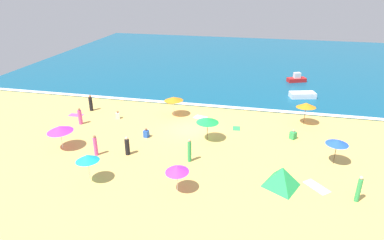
{
  "coord_description": "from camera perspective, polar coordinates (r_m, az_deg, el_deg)",
  "views": [
    {
      "loc": [
        6.16,
        -26.94,
        13.06
      ],
      "look_at": [
        0.03,
        0.49,
        0.8
      ],
      "focal_mm": 31.15,
      "sensor_mm": 36.0,
      "label": 1
    }
  ],
  "objects": [
    {
      "name": "beach_tent",
      "position": [
        23.32,
        15.1,
        -9.33
      ],
      "size": [
        2.56,
        2.74,
        1.43
      ],
      "color": "green",
      "rests_on": "ground_plane"
    },
    {
      "name": "beachgoer_8",
      "position": [
        25.21,
        -0.44,
        -5.29
      ],
      "size": [
        0.42,
        0.42,
        1.88
      ],
      "color": "green",
      "rests_on": "ground_plane"
    },
    {
      "name": "beachgoer_1",
      "position": [
        27.16,
        -16.2,
        -4.23
      ],
      "size": [
        0.42,
        0.42,
        1.73
      ],
      "color": "#D84CA5",
      "rests_on": "ground_plane"
    },
    {
      "name": "beachgoer_0",
      "position": [
        26.7,
        -11.03,
        -4.43
      ],
      "size": [
        0.47,
        0.47,
        1.56
      ],
      "color": "black",
      "rests_on": "ground_plane"
    },
    {
      "name": "small_boat_1",
      "position": [
        40.44,
        18.39,
        4.1
      ],
      "size": [
        3.1,
        2.04,
        0.62
      ],
      "color": "white",
      "rests_on": "ocean_water"
    },
    {
      "name": "beach_towel_3",
      "position": [
        35.81,
        -19.26,
        0.8
      ],
      "size": [
        1.45,
        0.83,
        0.01
      ],
      "color": "#D84CA5",
      "rests_on": "ground_plane"
    },
    {
      "name": "small_boat_0",
      "position": [
        46.37,
        17.48,
        6.75
      ],
      "size": [
        2.61,
        1.86,
        1.23
      ],
      "color": "red",
      "rests_on": "ocean_water"
    },
    {
      "name": "beachgoer_2",
      "position": [
        30.11,
        16.92,
        -2.47
      ],
      "size": [
        0.67,
        0.67,
        0.88
      ],
      "color": "green",
      "rests_on": "ground_plane"
    },
    {
      "name": "beach_umbrella_5",
      "position": [
        32.84,
        18.97,
        2.43
      ],
      "size": [
        2.51,
        2.52,
        2.21
      ],
      "color": "#4C3823",
      "rests_on": "ground_plane"
    },
    {
      "name": "beach_towel_2",
      "position": [
        31.16,
        7.61,
        -1.43
      ],
      "size": [
        0.78,
        1.05,
        0.01
      ],
      "color": "green",
      "rests_on": "ground_plane"
    },
    {
      "name": "beach_umbrella_6",
      "position": [
        33.13,
        -3.17,
        3.64
      ],
      "size": [
        1.92,
        1.91,
        2.02
      ],
      "color": "silver",
      "rests_on": "ground_plane"
    },
    {
      "name": "ocean_water",
      "position": [
        56.8,
        6.13,
        10.19
      ],
      "size": [
        60.0,
        44.0,
        0.1
      ],
      "primitive_type": "cube",
      "color": "#0F567A",
      "rests_on": "ground_plane"
    },
    {
      "name": "ground_plane",
      "position": [
        30.57,
        -0.26,
        -1.73
      ],
      "size": [
        60.0,
        60.0,
        0.0
      ],
      "primitive_type": "plane",
      "color": "#EDBC60"
    },
    {
      "name": "beach_umbrella_3",
      "position": [
        21.52,
        -2.59,
        -8.41
      ],
      "size": [
        2.13,
        2.14,
        1.94
      ],
      "color": "silver",
      "rests_on": "ground_plane"
    },
    {
      "name": "beach_umbrella_1",
      "position": [
        26.71,
        23.62,
        -3.48
      ],
      "size": [
        2.11,
        2.11,
        1.99
      ],
      "color": "#4C3823",
      "rests_on": "ground_plane"
    },
    {
      "name": "beachgoer_7",
      "position": [
        36.27,
        -16.95,
        2.75
      ],
      "size": [
        0.52,
        0.52,
        1.71
      ],
      "color": "black",
      "rests_on": "ground_plane"
    },
    {
      "name": "beach_umbrella_0",
      "position": [
        28.01,
        2.68,
        -0.1
      ],
      "size": [
        2.62,
        2.62,
        2.02
      ],
      "color": "#4C3823",
      "rests_on": "ground_plane"
    },
    {
      "name": "beach_towel_0",
      "position": [
        24.29,
        20.56,
        -10.66
      ],
      "size": [
        1.78,
        1.86,
        0.01
      ],
      "color": "white",
      "rests_on": "ground_plane"
    },
    {
      "name": "beachgoer_5",
      "position": [
        29.39,
        -7.84,
        -2.29
      ],
      "size": [
        0.48,
        0.48,
        0.85
      ],
      "color": "blue",
      "rests_on": "ground_plane"
    },
    {
      "name": "beachgoer_6",
      "position": [
        33.71,
        -12.59,
        0.82
      ],
      "size": [
        0.47,
        0.47,
        0.82
      ],
      "color": "white",
      "rests_on": "ground_plane"
    },
    {
      "name": "beach_towel_1",
      "position": [
        33.28,
        1.44,
        0.46
      ],
      "size": [
        1.47,
        1.24,
        0.01
      ],
      "color": "white",
      "rests_on": "ground_plane"
    },
    {
      "name": "beach_umbrella_4",
      "position": [
        23.42,
        -17.5,
        -6.19
      ],
      "size": [
        2.26,
        2.26,
        2.13
      ],
      "color": "silver",
      "rests_on": "ground_plane"
    },
    {
      "name": "beachgoer_4",
      "position": [
        33.28,
        -18.62,
        0.55
      ],
      "size": [
        0.52,
        0.52,
        1.62
      ],
      "color": "#D84CA5",
      "rests_on": "ground_plane"
    },
    {
      "name": "wave_breaker_foam",
      "position": [
        36.21,
        1.96,
        2.58
      ],
      "size": [
        57.0,
        0.7,
        0.01
      ],
      "primitive_type": "cube",
      "color": "white",
      "rests_on": "ocean_water"
    },
    {
      "name": "beach_umbrella_2",
      "position": [
        28.71,
        -21.72,
        -1.41
      ],
      "size": [
        2.88,
        2.87,
        2.04
      ],
      "color": "silver",
      "rests_on": "ground_plane"
    },
    {
      "name": "beachgoer_3",
      "position": [
        23.45,
        26.65,
        -10.54
      ],
      "size": [
        0.32,
        0.32,
        1.84
      ],
      "color": "green",
      "rests_on": "ground_plane"
    }
  ]
}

